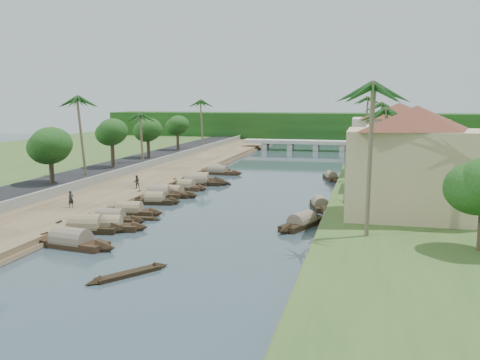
% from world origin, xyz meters
% --- Properties ---
extents(ground, '(220.00, 220.00, 0.00)m').
position_xyz_m(ground, '(0.00, 0.00, 0.00)').
color(ground, '#32434B').
rests_on(ground, ground).
extents(left_bank, '(10.00, 180.00, 0.80)m').
position_xyz_m(left_bank, '(-16.00, 20.00, 0.40)').
color(left_bank, brown).
rests_on(left_bank, ground).
extents(right_bank, '(16.00, 180.00, 1.20)m').
position_xyz_m(right_bank, '(19.00, 20.00, 0.60)').
color(right_bank, '#335421').
rests_on(right_bank, ground).
extents(road, '(8.00, 180.00, 1.40)m').
position_xyz_m(road, '(-24.50, 20.00, 0.70)').
color(road, black).
rests_on(road, ground).
extents(retaining_wall, '(0.40, 180.00, 1.10)m').
position_xyz_m(retaining_wall, '(-20.20, 20.00, 1.35)').
color(retaining_wall, slate).
rests_on(retaining_wall, left_bank).
extents(treeline, '(120.00, 14.00, 8.00)m').
position_xyz_m(treeline, '(0.00, 100.00, 4.00)').
color(treeline, '#18390F').
rests_on(treeline, ground).
extents(bridge, '(28.00, 4.00, 2.40)m').
position_xyz_m(bridge, '(0.00, 72.00, 1.72)').
color(bridge, '#ADACA2').
rests_on(bridge, ground).
extents(building_near, '(14.85, 14.85, 10.20)m').
position_xyz_m(building_near, '(18.99, -2.00, 6.38)').
color(building_near, tan).
rests_on(building_near, right_bank).
extents(building_mid, '(14.11, 14.11, 9.70)m').
position_xyz_m(building_mid, '(19.99, 14.00, 6.13)').
color(building_mid, beige).
rests_on(building_mid, right_bank).
extents(building_far, '(15.59, 15.59, 10.20)m').
position_xyz_m(building_far, '(18.99, 28.00, 6.38)').
color(building_far, beige).
rests_on(building_far, right_bank).
extents(building_distant, '(12.62, 12.62, 9.20)m').
position_xyz_m(building_distant, '(19.99, 48.00, 5.88)').
color(building_distant, tan).
rests_on(building_distant, right_bank).
extents(sampan_0, '(9.12, 3.19, 2.34)m').
position_xyz_m(sampan_0, '(-8.48, -14.67, 0.42)').
color(sampan_0, black).
rests_on(sampan_0, ground).
extents(sampan_1, '(8.39, 3.05, 2.42)m').
position_xyz_m(sampan_1, '(-9.83, -9.86, 0.42)').
color(sampan_1, black).
rests_on(sampan_1, ground).
extents(sampan_2, '(7.97, 3.33, 2.08)m').
position_xyz_m(sampan_2, '(-8.19, -9.03, 0.41)').
color(sampan_2, black).
rests_on(sampan_2, ground).
extents(sampan_3, '(7.56, 1.95, 2.05)m').
position_xyz_m(sampan_3, '(-9.32, -6.13, 0.41)').
color(sampan_3, black).
rests_on(sampan_3, ground).
extents(sampan_4, '(7.51, 2.40, 2.12)m').
position_xyz_m(sampan_4, '(-9.04, -2.45, 0.41)').
color(sampan_4, black).
rests_on(sampan_4, ground).
extents(sampan_5, '(6.34, 2.43, 2.01)m').
position_xyz_m(sampan_5, '(-8.81, 3.78, 0.41)').
color(sampan_5, black).
rests_on(sampan_5, ground).
extents(sampan_6, '(7.76, 3.06, 2.26)m').
position_xyz_m(sampan_6, '(-9.88, 7.41, 0.42)').
color(sampan_6, black).
rests_on(sampan_6, ground).
extents(sampan_7, '(7.64, 2.96, 2.02)m').
position_xyz_m(sampan_7, '(-8.61, 8.83, 0.41)').
color(sampan_7, black).
rests_on(sampan_7, ground).
extents(sampan_8, '(6.41, 2.32, 1.98)m').
position_xyz_m(sampan_8, '(-8.51, 13.78, 0.41)').
color(sampan_8, black).
rests_on(sampan_8, ground).
extents(sampan_9, '(9.75, 3.50, 2.39)m').
position_xyz_m(sampan_9, '(-8.46, 17.83, 0.42)').
color(sampan_9, black).
rests_on(sampan_9, ground).
extents(sampan_10, '(6.83, 2.40, 1.90)m').
position_xyz_m(sampan_10, '(-8.92, 18.10, 0.41)').
color(sampan_10, black).
rests_on(sampan_10, ground).
extents(sampan_11, '(7.61, 3.01, 2.15)m').
position_xyz_m(sampan_11, '(-8.71, 20.27, 0.41)').
color(sampan_11, black).
rests_on(sampan_11, ground).
extents(sampan_12, '(8.77, 2.26, 2.08)m').
position_xyz_m(sampan_12, '(-8.53, 29.01, 0.41)').
color(sampan_12, black).
rests_on(sampan_12, ground).
extents(sampan_13, '(6.50, 4.02, 1.85)m').
position_xyz_m(sampan_13, '(-9.51, 32.00, 0.40)').
color(sampan_13, black).
rests_on(sampan_13, ground).
extents(sampan_14, '(4.51, 8.24, 2.03)m').
position_xyz_m(sampan_14, '(9.02, -3.39, 0.41)').
color(sampan_14, black).
rests_on(sampan_14, ground).
extents(sampan_15, '(3.13, 7.22, 1.94)m').
position_xyz_m(sampan_15, '(9.93, 5.51, 0.41)').
color(sampan_15, black).
rests_on(sampan_15, ground).
extents(sampan_16, '(3.38, 7.13, 1.79)m').
position_xyz_m(sampan_16, '(9.60, 27.30, 0.40)').
color(sampan_16, black).
rests_on(sampan_16, ground).
extents(canoe_0, '(4.39, 5.87, 0.86)m').
position_xyz_m(canoe_0, '(-0.77, -20.24, 0.10)').
color(canoe_0, black).
rests_on(canoe_0, ground).
extents(canoe_1, '(4.59, 0.91, 0.74)m').
position_xyz_m(canoe_1, '(-7.23, -4.09, 0.10)').
color(canoe_1, black).
rests_on(canoe_1, ground).
extents(canoe_2, '(4.41, 3.30, 0.71)m').
position_xyz_m(canoe_2, '(-5.59, 20.17, 0.10)').
color(canoe_2, black).
rests_on(canoe_2, ground).
extents(palm_0, '(3.20, 3.20, 13.38)m').
position_xyz_m(palm_0, '(15.00, -10.10, 12.71)').
color(palm_0, '#6E5E49').
rests_on(palm_0, ground).
extents(palm_1, '(3.20, 3.20, 11.18)m').
position_xyz_m(palm_1, '(16.00, 5.74, 10.61)').
color(palm_1, '#6E5E49').
rests_on(palm_1, ground).
extents(palm_2, '(3.20, 3.20, 14.09)m').
position_xyz_m(palm_2, '(15.00, 20.46, 13.39)').
color(palm_2, '#6E5E49').
rests_on(palm_2, ground).
extents(palm_3, '(3.20, 3.20, 11.50)m').
position_xyz_m(palm_3, '(16.00, 39.62, 10.92)').
color(palm_3, '#6E5E49').
rests_on(palm_3, ground).
extents(palm_5, '(3.20, 3.20, 12.30)m').
position_xyz_m(palm_5, '(-24.00, 14.79, 11.88)').
color(palm_5, '#6E5E49').
rests_on(palm_5, ground).
extents(palm_6, '(3.20, 3.20, 9.58)m').
position_xyz_m(palm_6, '(-22.00, 30.23, 9.25)').
color(palm_6, '#6E5E49').
rests_on(palm_6, ground).
extents(palm_7, '(3.20, 3.20, 12.51)m').
position_xyz_m(palm_7, '(14.00, 54.31, 11.88)').
color(palm_7, '#6E5E49').
rests_on(palm_7, ground).
extents(palm_8, '(3.20, 3.20, 11.68)m').
position_xyz_m(palm_8, '(-20.50, 58.79, 11.28)').
color(palm_8, '#6E5E49').
rests_on(palm_8, ground).
extents(tree_2, '(5.24, 5.24, 6.87)m').
position_xyz_m(tree_2, '(-24.00, 6.83, 6.06)').
color(tree_2, '#4D3D2C').
rests_on(tree_2, ground).
extents(tree_3, '(4.63, 4.63, 7.35)m').
position_xyz_m(tree_3, '(-24.00, 23.49, 6.74)').
color(tree_3, '#4D3D2C').
rests_on(tree_3, ground).
extents(tree_4, '(4.74, 4.74, 6.95)m').
position_xyz_m(tree_4, '(-24.00, 37.40, 6.32)').
color(tree_4, '#4D3D2C').
rests_on(tree_4, ground).
extents(tree_5, '(4.43, 4.43, 6.92)m').
position_xyz_m(tree_5, '(-24.00, 52.78, 6.40)').
color(tree_5, '#4D3D2C').
rests_on(tree_5, ground).
extents(tree_6, '(4.78, 4.78, 7.68)m').
position_xyz_m(tree_6, '(24.00, 29.75, 6.82)').
color(tree_6, '#4D3D2C').
rests_on(tree_6, ground).
extents(person_near, '(0.66, 0.75, 1.74)m').
position_xyz_m(person_near, '(-14.99, -3.73, 1.67)').
color(person_near, black).
rests_on(person_near, left_bank).
extents(person_far, '(1.02, 0.98, 1.66)m').
position_xyz_m(person_far, '(-13.40, 8.96, 1.63)').
color(person_far, '#373126').
rests_on(person_far, left_bank).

